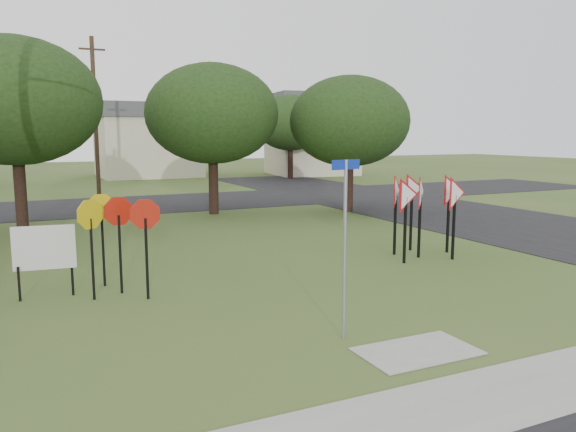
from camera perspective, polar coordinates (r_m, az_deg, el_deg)
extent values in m
plane|color=#364F1D|center=(11.85, 5.73, -9.64)|extent=(140.00, 140.00, 0.00)
cube|color=gray|center=(8.77, 20.60, -16.73)|extent=(30.00, 1.60, 0.02)
cube|color=black|center=(26.78, 16.84, 0.17)|extent=(8.00, 50.00, 0.02)
cube|color=black|center=(30.43, -13.99, 1.22)|extent=(60.00, 8.00, 0.02)
cube|color=gray|center=(9.99, 13.01, -13.25)|extent=(2.00, 1.20, 0.02)
cylinder|color=gray|center=(9.94, 5.77, -3.56)|extent=(0.06, 0.06, 3.21)
cube|color=#0E269B|center=(9.75, 5.90, 5.21)|extent=(0.65, 0.18, 0.17)
cube|color=black|center=(13.45, -16.68, -3.76)|extent=(0.05, 0.05, 1.82)
cube|color=black|center=(12.82, -14.16, -4.25)|extent=(0.05, 0.05, 1.82)
cube|color=black|center=(13.11, -19.26, -4.19)|extent=(0.05, 0.05, 1.82)
cube|color=black|center=(14.21, -18.27, -3.19)|extent=(0.05, 0.05, 1.82)
cube|color=black|center=(16.21, 11.79, -1.43)|extent=(0.06, 0.06, 1.90)
cube|color=black|center=(17.05, 13.21, -1.00)|extent=(0.06, 0.06, 1.90)
cube|color=black|center=(17.04, 16.47, -1.13)|extent=(0.06, 0.06, 1.90)
cube|color=black|center=(17.29, 10.82, -0.80)|extent=(0.06, 0.06, 1.90)
cube|color=black|center=(18.04, 12.39, -0.47)|extent=(0.06, 0.06, 1.90)
cube|color=black|center=(18.01, 15.95, -0.61)|extent=(0.06, 0.06, 1.90)
cube|color=black|center=(13.73, -25.65, -6.26)|extent=(0.05, 0.05, 0.77)
cube|color=black|center=(13.75, -21.05, -5.96)|extent=(0.05, 0.05, 0.77)
cube|color=silver|center=(13.57, -23.54, -2.96)|extent=(1.31, 0.19, 0.99)
cylinder|color=#412F1E|center=(33.87, -18.98, 9.33)|extent=(0.24, 0.24, 9.00)
cube|color=#412F1E|center=(34.18, -19.29, 15.70)|extent=(1.40, 0.10, 0.10)
cylinder|color=#412F1E|center=(39.47, -7.88, 9.13)|extent=(0.24, 0.24, 8.50)
cube|color=#412F1E|center=(39.68, -7.98, 14.26)|extent=(1.40, 0.10, 0.10)
cube|color=beige|center=(50.62, -14.12, 6.79)|extent=(8.00, 8.00, 5.00)
cube|color=#494A4F|center=(50.65, -14.25, 10.29)|extent=(8.40, 8.40, 1.20)
cube|color=beige|center=(51.50, 2.36, 7.61)|extent=(7.91, 7.91, 6.00)
cube|color=#494A4F|center=(51.58, 2.39, 11.61)|extent=(8.30, 8.30, 1.20)
cylinder|color=black|center=(23.76, -25.51, 1.88)|extent=(0.44, 0.44, 2.62)
ellipsoid|color=black|center=(23.68, -26.06, 10.45)|extent=(6.40, 6.40, 4.80)
cylinder|color=black|center=(25.97, -7.57, 2.91)|extent=(0.44, 0.44, 2.45)
ellipsoid|color=black|center=(25.88, -7.71, 10.26)|extent=(6.00, 6.00, 4.50)
cylinder|color=black|center=(26.66, 6.17, 2.88)|extent=(0.44, 0.44, 2.27)
ellipsoid|color=black|center=(26.54, 6.28, 9.55)|extent=(5.60, 5.60, 4.20)
cylinder|color=black|center=(46.19, 0.24, 5.33)|extent=(0.44, 0.44, 2.45)
ellipsoid|color=black|center=(46.14, 0.24, 9.46)|extent=(6.00, 6.00, 4.50)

